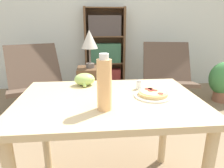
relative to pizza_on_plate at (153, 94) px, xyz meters
name	(u,v)px	position (x,y,z in m)	size (l,w,h in m)	color
wall_back	(102,14)	(-0.19, 2.54, 0.55)	(8.00, 0.05, 2.60)	silver
dining_table	(109,115)	(-0.27, 0.00, -0.13)	(1.09, 0.75, 0.74)	#D1B27F
pizza_on_plate	(153,94)	(0.00, 0.00, 0.00)	(0.22, 0.22, 0.04)	white
grape_bunch	(85,79)	(-0.42, 0.27, 0.03)	(0.15, 0.13, 0.09)	#A8CC66
drink_bottle	(104,84)	(-0.30, -0.16, 0.12)	(0.08, 0.08, 0.29)	#EFB270
salt_shaker	(139,85)	(-0.05, 0.15, 0.01)	(0.03, 0.03, 0.06)	white
lounge_chair_near	(37,92)	(-1.11, 1.45, -0.47)	(0.87, 0.95, 0.88)	black
lounge_chair_far	(167,86)	(0.69, 1.56, -0.47)	(0.78, 0.87, 0.88)	black
bookshelf	(105,52)	(-0.16, 2.39, -0.08)	(0.69, 0.25, 1.41)	brown
side_table	(91,90)	(-0.40, 1.44, -0.45)	(0.34, 0.34, 0.60)	brown
table_lamp	(89,41)	(-0.40, 1.44, 0.19)	(0.21, 0.21, 0.48)	#665B51
potted_plant_floor	(224,80)	(1.59, 1.60, -0.42)	(0.44, 0.37, 0.61)	#8E5B42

